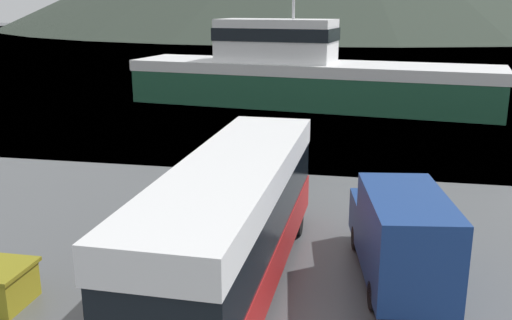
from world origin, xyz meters
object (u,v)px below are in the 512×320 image
(tour_bus, at_px, (234,218))
(delivery_van, at_px, (400,234))
(storage_bin, at_px, (1,286))
(fishing_boat, at_px, (304,73))

(tour_bus, xyz_separation_m, delivery_van, (4.16, 1.14, -0.57))
(delivery_van, xyz_separation_m, storage_bin, (-9.53, -3.11, -0.84))
(storage_bin, bearing_deg, delivery_van, 18.06)
(fishing_boat, bearing_deg, storage_bin, 0.66)
(tour_bus, relative_size, delivery_van, 1.89)
(tour_bus, distance_m, delivery_van, 4.35)
(delivery_van, xyz_separation_m, fishing_boat, (-5.56, 26.59, 0.97))
(fishing_boat, height_order, storage_bin, fishing_boat)
(tour_bus, height_order, fishing_boat, fishing_boat)
(fishing_boat, bearing_deg, delivery_van, 20.09)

